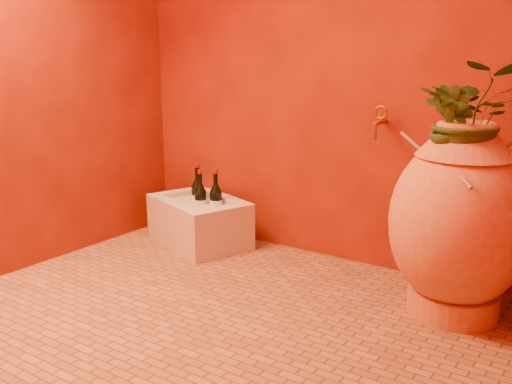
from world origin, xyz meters
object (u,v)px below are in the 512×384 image
Objects in this scene: stone_basin at (199,222)px; amphora at (459,222)px; wine_bottle_b at (216,202)px; wine_bottle_c at (198,197)px; wine_bottle_a at (201,202)px; wall_tap at (379,121)px.

amphora is at bearing -3.77° from stone_basin.
wine_bottle_c is (-0.16, 0.02, 0.01)m from wine_bottle_b.
amphora is at bearing -5.76° from wine_bottle_b.
wine_bottle_a is 0.09m from wine_bottle_b.
wine_bottle_c is at bearing 133.74° from stone_basin.
wall_tap reaches higher than wine_bottle_a.
wine_bottle_c reaches higher than wine_bottle_a.
amphora reaches higher than wine_bottle_a.
wall_tap is (1.03, 0.17, 0.66)m from stone_basin.
amphora is 1.44m from wine_bottle_b.
amphora is at bearing -28.66° from wall_tap.
wine_bottle_a is 0.09m from wine_bottle_c.
wall_tap reaches higher than wine_bottle_c.
wall_tap is at bearing 9.20° from stone_basin.
wall_tap reaches higher than wine_bottle_b.
wall_tap is (1.09, 0.10, 0.52)m from wine_bottle_c.
stone_basin is at bearing -136.41° from wine_bottle_a.
stone_basin is (-1.52, 0.10, -0.29)m from amphora.
amphora is 2.80× the size of wine_bottle_a.
wine_bottle_c is 1.22m from wall_tap.
wine_bottle_b is 1.87× the size of wall_tap.
wall_tap is at bearing 5.32° from wine_bottle_c.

